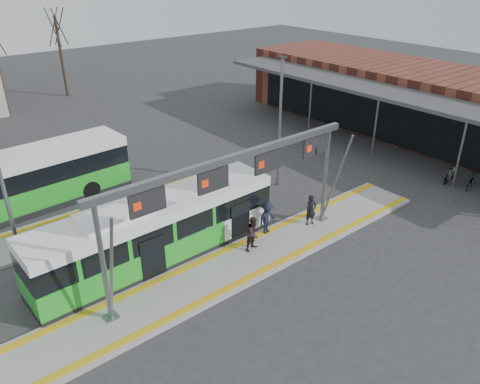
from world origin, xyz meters
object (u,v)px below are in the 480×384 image
Objects in this scene: gantry at (236,177)px; passenger_c at (267,218)px; passenger_b at (254,233)px; passenger_a at (311,210)px; hero_bus at (156,232)px.

passenger_c is at bearing 17.68° from gantry.
passenger_b is at bearing -164.27° from passenger_c.
passenger_b is 1.01× the size of passenger_c.
passenger_c is (2.65, 0.85, -3.30)m from gantry.
passenger_a is at bearing 0.67° from gantry.
hero_bus is 7.99m from passenger_a.
gantry is 4.59m from hero_bus.
passenger_a is 0.96× the size of passenger_b.
passenger_b is at bearing -167.29° from passenger_a.
passenger_c is at bearing 175.45° from passenger_a.
hero_bus is at bearing 176.62° from passenger_a.
gantry reaches higher than hero_bus.
gantry is 4.32m from passenger_c.
hero_bus is at bearing 153.61° from passenger_c.
passenger_b is 1.62m from passenger_c.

